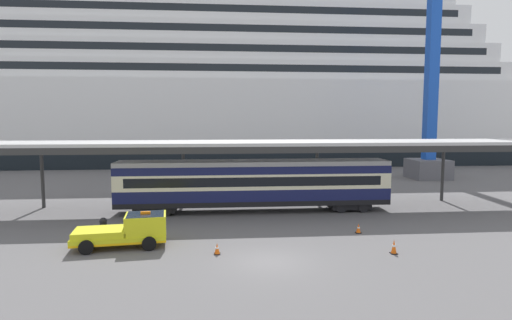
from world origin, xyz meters
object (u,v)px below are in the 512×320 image
at_px(service_truck, 129,230).
at_px(train_carriage, 254,183).
at_px(quay_bollard, 103,224).
at_px(cruise_ship, 160,88).
at_px(traffic_cone_far, 217,249).
at_px(traffic_cone_near, 394,247).
at_px(dockside_crane, 443,19).
at_px(traffic_cone_mid, 358,228).

bearing_deg(service_truck, train_carriage, 46.97).
xyz_separation_m(service_truck, quay_bollard, (-2.40, 3.35, -0.47)).
height_order(cruise_ship, train_carriage, cruise_ship).
xyz_separation_m(traffic_cone_far, quay_bollard, (-7.47, 5.17, 0.21)).
xyz_separation_m(cruise_ship, quay_bollard, (3.03, -49.22, -12.63)).
xyz_separation_m(train_carriage, traffic_cone_near, (6.79, -11.10, -1.92)).
bearing_deg(train_carriage, service_truck, -133.03).
distance_m(cruise_ship, traffic_cone_far, 56.86).
xyz_separation_m(cruise_ship, train_carriage, (13.37, -44.05, -10.84)).
distance_m(train_carriage, quay_bollard, 11.70).
height_order(train_carriage, traffic_cone_near, train_carriage).
bearing_deg(quay_bollard, dockside_crane, 32.32).
bearing_deg(traffic_cone_mid, traffic_cone_far, -159.32).
distance_m(train_carriage, service_truck, 11.72).
relative_size(train_carriage, traffic_cone_near, 27.21).
xyz_separation_m(dockside_crane, quay_bollard, (-34.81, -22.02, -19.04)).
distance_m(cruise_ship, traffic_cone_near, 60.09).
relative_size(traffic_cone_near, traffic_cone_mid, 1.26).
bearing_deg(quay_bollard, traffic_cone_near, -19.10).
bearing_deg(service_truck, cruise_ship, 95.89).
distance_m(traffic_cone_near, dockside_crane, 38.23).
relative_size(train_carriage, traffic_cone_far, 34.57).
bearing_deg(cruise_ship, traffic_cone_near, -69.92).
relative_size(traffic_cone_near, traffic_cone_far, 1.27).
height_order(train_carriage, service_truck, train_carriage).
height_order(cruise_ship, traffic_cone_near, cruise_ship).
relative_size(service_truck, traffic_cone_far, 8.71).
distance_m(traffic_cone_mid, dockside_crane, 35.59).
relative_size(train_carriage, dockside_crane, 0.35).
bearing_deg(cruise_ship, quay_bollard, -86.48).
bearing_deg(traffic_cone_near, traffic_cone_mid, 97.42).
xyz_separation_m(train_carriage, service_truck, (-7.95, -8.51, -1.31)).
xyz_separation_m(traffic_cone_mid, dockside_crane, (18.22, 23.75, 19.25)).
xyz_separation_m(service_truck, traffic_cone_mid, (14.19, 1.62, -0.68)).
height_order(train_carriage, dockside_crane, dockside_crane).
bearing_deg(traffic_cone_far, train_carriage, 74.44).
height_order(traffic_cone_near, quay_bollard, quay_bollard).
bearing_deg(quay_bollard, cruise_ship, 93.52).
height_order(traffic_cone_mid, dockside_crane, dockside_crane).
bearing_deg(traffic_cone_far, service_truck, 160.18).
relative_size(traffic_cone_mid, quay_bollard, 0.65).
xyz_separation_m(traffic_cone_near, traffic_cone_mid, (-0.55, 4.21, -0.08)).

